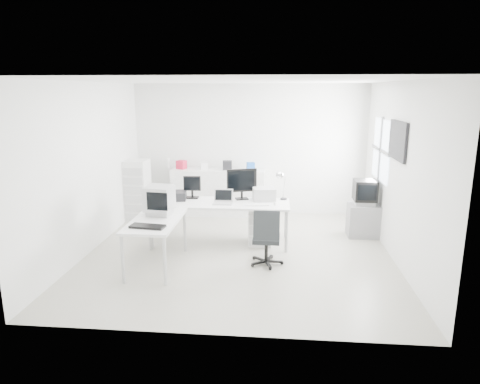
# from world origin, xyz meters

# --- Properties ---
(floor) EXTENTS (5.00, 5.00, 0.01)m
(floor) POSITION_xyz_m (0.00, 0.00, 0.00)
(floor) COLOR beige
(floor) RESTS_ON ground
(ceiling) EXTENTS (5.00, 5.00, 0.01)m
(ceiling) POSITION_xyz_m (0.00, 0.00, 2.80)
(ceiling) COLOR white
(ceiling) RESTS_ON back_wall
(back_wall) EXTENTS (5.00, 0.02, 2.80)m
(back_wall) POSITION_xyz_m (0.00, 2.50, 1.40)
(back_wall) COLOR silver
(back_wall) RESTS_ON floor
(left_wall) EXTENTS (0.02, 5.00, 2.80)m
(left_wall) POSITION_xyz_m (-2.50, 0.00, 1.40)
(left_wall) COLOR silver
(left_wall) RESTS_ON floor
(right_wall) EXTENTS (0.02, 5.00, 2.80)m
(right_wall) POSITION_xyz_m (2.50, 0.00, 1.40)
(right_wall) COLOR silver
(right_wall) RESTS_ON floor
(window) EXTENTS (0.02, 1.20, 1.10)m
(window) POSITION_xyz_m (2.48, 1.20, 1.60)
(window) COLOR white
(window) RESTS_ON right_wall
(wall_picture) EXTENTS (0.04, 0.90, 0.60)m
(wall_picture) POSITION_xyz_m (2.47, 0.10, 1.90)
(wall_picture) COLOR black
(wall_picture) RESTS_ON right_wall
(main_desk) EXTENTS (2.40, 0.80, 0.75)m
(main_desk) POSITION_xyz_m (-0.36, 0.45, 0.38)
(main_desk) COLOR white
(main_desk) RESTS_ON floor
(side_desk) EXTENTS (0.70, 1.40, 0.75)m
(side_desk) POSITION_xyz_m (-1.21, -0.65, 0.38)
(side_desk) COLOR white
(side_desk) RESTS_ON floor
(drawer_pedestal) EXTENTS (0.40, 0.50, 0.60)m
(drawer_pedestal) POSITION_xyz_m (0.34, 0.50, 0.30)
(drawer_pedestal) COLOR white
(drawer_pedestal) RESTS_ON floor
(inkjet_printer) EXTENTS (0.46, 0.38, 0.15)m
(inkjet_printer) POSITION_xyz_m (-1.21, 0.55, 0.83)
(inkjet_printer) COLOR black
(inkjet_printer) RESTS_ON main_desk
(lcd_monitor_small) EXTENTS (0.31, 0.18, 0.39)m
(lcd_monitor_small) POSITION_xyz_m (-0.91, 0.70, 0.95)
(lcd_monitor_small) COLOR black
(lcd_monitor_small) RESTS_ON main_desk
(lcd_monitor_large) EXTENTS (0.58, 0.37, 0.56)m
(lcd_monitor_large) POSITION_xyz_m (-0.01, 0.70, 1.03)
(lcd_monitor_large) COLOR black
(lcd_monitor_large) RESTS_ON main_desk
(laptop) EXTENTS (0.33, 0.34, 0.22)m
(laptop) POSITION_xyz_m (-0.31, 0.35, 0.86)
(laptop) COLOR #B7B7BA
(laptop) RESTS_ON main_desk
(white_keyboard) EXTENTS (0.40, 0.17, 0.02)m
(white_keyboard) POSITION_xyz_m (0.29, 0.30, 0.76)
(white_keyboard) COLOR white
(white_keyboard) RESTS_ON main_desk
(white_mouse) EXTENTS (0.05, 0.05, 0.05)m
(white_mouse) POSITION_xyz_m (0.59, 0.35, 0.78)
(white_mouse) COLOR white
(white_mouse) RESTS_ON main_desk
(laser_printer) EXTENTS (0.44, 0.40, 0.22)m
(laser_printer) POSITION_xyz_m (0.39, 0.67, 0.86)
(laser_printer) COLOR #AEAEAE
(laser_printer) RESTS_ON main_desk
(desk_lamp) EXTENTS (0.17, 0.17, 0.43)m
(desk_lamp) POSITION_xyz_m (0.74, 0.75, 0.96)
(desk_lamp) COLOR silver
(desk_lamp) RESTS_ON main_desk
(crt_monitor) EXTENTS (0.40, 0.40, 0.42)m
(crt_monitor) POSITION_xyz_m (-1.21, -0.40, 0.96)
(crt_monitor) COLOR #B7B7BA
(crt_monitor) RESTS_ON side_desk
(black_keyboard) EXTENTS (0.52, 0.26, 0.03)m
(black_keyboard) POSITION_xyz_m (-1.21, -1.05, 0.77)
(black_keyboard) COLOR black
(black_keyboard) RESTS_ON side_desk
(office_chair) EXTENTS (0.55, 0.55, 0.93)m
(office_chair) POSITION_xyz_m (0.47, -0.44, 0.46)
(office_chair) COLOR #272A2C
(office_chair) RESTS_ON floor
(tv_cabinet) EXTENTS (0.56, 0.46, 0.61)m
(tv_cabinet) POSITION_xyz_m (2.22, 1.06, 0.30)
(tv_cabinet) COLOR slate
(tv_cabinet) RESTS_ON floor
(crt_tv) EXTENTS (0.50, 0.48, 0.45)m
(crt_tv) POSITION_xyz_m (2.22, 1.06, 0.83)
(crt_tv) COLOR black
(crt_tv) RESTS_ON tv_cabinet
(sideboard) EXTENTS (2.00, 0.50, 1.00)m
(sideboard) POSITION_xyz_m (-0.66, 2.24, 0.50)
(sideboard) COLOR white
(sideboard) RESTS_ON floor
(clutter_box_a) EXTENTS (0.23, 0.22, 0.18)m
(clutter_box_a) POSITION_xyz_m (-1.46, 2.24, 1.09)
(clutter_box_a) COLOR red
(clutter_box_a) RESTS_ON sideboard
(clutter_box_b) EXTENTS (0.17, 0.16, 0.15)m
(clutter_box_b) POSITION_xyz_m (-0.96, 2.24, 1.08)
(clutter_box_b) COLOR white
(clutter_box_b) RESTS_ON sideboard
(clutter_box_c) EXTENTS (0.21, 0.19, 0.19)m
(clutter_box_c) POSITION_xyz_m (-0.46, 2.24, 1.10)
(clutter_box_c) COLOR black
(clutter_box_c) RESTS_ON sideboard
(clutter_box_d) EXTENTS (0.19, 0.18, 0.16)m
(clutter_box_d) POSITION_xyz_m (0.04, 2.24, 1.08)
(clutter_box_d) COLOR #164BA0
(clutter_box_d) RESTS_ON sideboard
(clutter_bottle) EXTENTS (0.07, 0.07, 0.22)m
(clutter_bottle) POSITION_xyz_m (-1.76, 2.28, 1.11)
(clutter_bottle) COLOR white
(clutter_bottle) RESTS_ON sideboard
(filing_cabinet) EXTENTS (0.44, 0.53, 1.26)m
(filing_cabinet) POSITION_xyz_m (-2.28, 1.73, 0.63)
(filing_cabinet) COLOR white
(filing_cabinet) RESTS_ON floor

